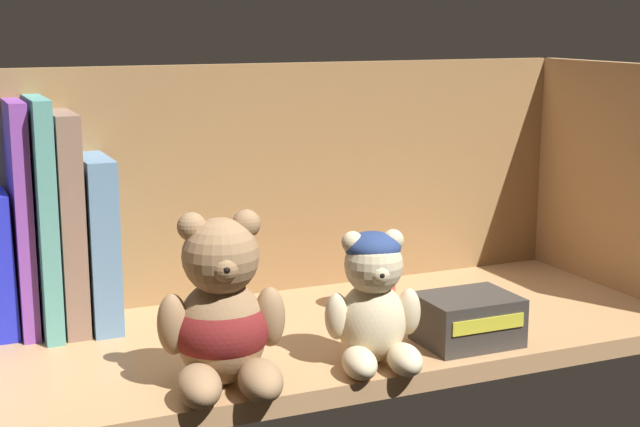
{
  "coord_description": "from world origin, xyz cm",
  "views": [
    {
      "loc": [
        -34.5,
        -87.07,
        34.19
      ],
      "look_at": [
        3.38,
        0.0,
        14.51
      ],
      "focal_mm": 52.9,
      "sensor_mm": 36.0,
      "label": 1
    }
  ],
  "objects_px": {
    "book_5": "(40,213)",
    "book_7": "(94,238)",
    "teddy_bear_smaller": "(374,302)",
    "small_product_box": "(468,320)",
    "book_6": "(64,219)",
    "teddy_bear_larger": "(222,319)",
    "book_4": "(19,217)",
    "pillar_candle": "(375,280)"
  },
  "relations": [
    {
      "from": "book_5",
      "to": "book_6",
      "type": "xyz_separation_m",
      "value": [
        0.02,
        0.0,
        -0.01
      ]
    },
    {
      "from": "book_6",
      "to": "book_4",
      "type": "bearing_deg",
      "value": 180.0
    },
    {
      "from": "book_5",
      "to": "small_product_box",
      "type": "bearing_deg",
      "value": -30.63
    },
    {
      "from": "book_6",
      "to": "teddy_bear_smaller",
      "type": "xyz_separation_m",
      "value": [
        0.25,
        -0.24,
        -0.05
      ]
    },
    {
      "from": "book_6",
      "to": "book_7",
      "type": "xyz_separation_m",
      "value": [
        0.03,
        0.0,
        -0.02
      ]
    },
    {
      "from": "teddy_bear_larger",
      "to": "book_7",
      "type": "bearing_deg",
      "value": 106.19
    },
    {
      "from": "pillar_candle",
      "to": "small_product_box",
      "type": "relative_size",
      "value": 0.78
    },
    {
      "from": "book_5",
      "to": "book_7",
      "type": "relative_size",
      "value": 1.35
    },
    {
      "from": "book_5",
      "to": "pillar_candle",
      "type": "bearing_deg",
      "value": -15.44
    },
    {
      "from": "book_6",
      "to": "pillar_candle",
      "type": "height_order",
      "value": "book_6"
    },
    {
      "from": "book_4",
      "to": "pillar_candle",
      "type": "height_order",
      "value": "book_4"
    },
    {
      "from": "teddy_bear_smaller",
      "to": "pillar_candle",
      "type": "height_order",
      "value": "teddy_bear_smaller"
    },
    {
      "from": "small_product_box",
      "to": "book_4",
      "type": "bearing_deg",
      "value": 150.67
    },
    {
      "from": "teddy_bear_larger",
      "to": "teddy_bear_smaller",
      "type": "distance_m",
      "value": 0.15
    },
    {
      "from": "book_4",
      "to": "pillar_candle",
      "type": "distance_m",
      "value": 0.39
    },
    {
      "from": "book_4",
      "to": "teddy_bear_smaller",
      "type": "bearing_deg",
      "value": -39.72
    },
    {
      "from": "book_7",
      "to": "book_6",
      "type": "bearing_deg",
      "value": 180.0
    },
    {
      "from": "teddy_bear_smaller",
      "to": "small_product_box",
      "type": "distance_m",
      "value": 0.12
    },
    {
      "from": "small_product_box",
      "to": "pillar_candle",
      "type": "bearing_deg",
      "value": 106.21
    },
    {
      "from": "teddy_bear_smaller",
      "to": "pillar_candle",
      "type": "xyz_separation_m",
      "value": [
        0.08,
        0.15,
        -0.02
      ]
    },
    {
      "from": "small_product_box",
      "to": "book_7",
      "type": "bearing_deg",
      "value": 145.38
    },
    {
      "from": "book_4",
      "to": "book_6",
      "type": "xyz_separation_m",
      "value": [
        0.04,
        0.0,
        -0.01
      ]
    },
    {
      "from": "book_7",
      "to": "pillar_candle",
      "type": "height_order",
      "value": "book_7"
    },
    {
      "from": "book_6",
      "to": "small_product_box",
      "type": "distance_m",
      "value": 0.43
    },
    {
      "from": "book_4",
      "to": "book_5",
      "type": "relative_size",
      "value": 0.99
    },
    {
      "from": "book_7",
      "to": "small_product_box",
      "type": "height_order",
      "value": "book_7"
    },
    {
      "from": "book_5",
      "to": "book_6",
      "type": "bearing_deg",
      "value": 0.0
    },
    {
      "from": "teddy_bear_smaller",
      "to": "small_product_box",
      "type": "relative_size",
      "value": 1.36
    },
    {
      "from": "teddy_bear_smaller",
      "to": "small_product_box",
      "type": "height_order",
      "value": "teddy_bear_smaller"
    },
    {
      "from": "book_5",
      "to": "pillar_candle",
      "type": "relative_size",
      "value": 3.32
    },
    {
      "from": "book_4",
      "to": "pillar_candle",
      "type": "xyz_separation_m",
      "value": [
        0.37,
        -0.1,
        -0.08
      ]
    },
    {
      "from": "book_5",
      "to": "book_6",
      "type": "height_order",
      "value": "book_5"
    },
    {
      "from": "teddy_bear_smaller",
      "to": "book_5",
      "type": "bearing_deg",
      "value": 138.18
    },
    {
      "from": "book_5",
      "to": "small_product_box",
      "type": "relative_size",
      "value": 2.58
    },
    {
      "from": "book_5",
      "to": "book_6",
      "type": "relative_size",
      "value": 1.07
    },
    {
      "from": "book_6",
      "to": "pillar_candle",
      "type": "xyz_separation_m",
      "value": [
        0.32,
        -0.1,
        -0.08
      ]
    },
    {
      "from": "book_5",
      "to": "book_7",
      "type": "height_order",
      "value": "book_5"
    },
    {
      "from": "book_6",
      "to": "teddy_bear_smaller",
      "type": "relative_size",
      "value": 1.78
    },
    {
      "from": "book_4",
      "to": "small_product_box",
      "type": "xyz_separation_m",
      "value": [
        0.4,
        -0.23,
        -0.1
      ]
    },
    {
      "from": "book_4",
      "to": "small_product_box",
      "type": "height_order",
      "value": "book_4"
    },
    {
      "from": "book_7",
      "to": "book_4",
      "type": "bearing_deg",
      "value": 180.0
    },
    {
      "from": "teddy_bear_larger",
      "to": "teddy_bear_smaller",
      "type": "relative_size",
      "value": 1.23
    }
  ]
}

